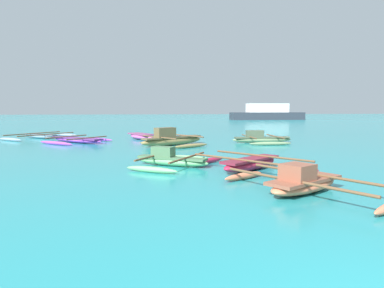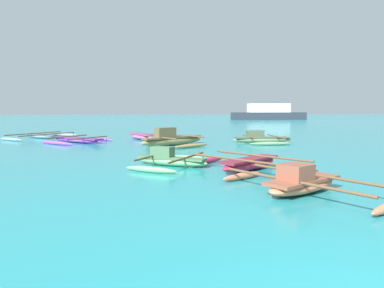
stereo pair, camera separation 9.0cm
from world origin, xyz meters
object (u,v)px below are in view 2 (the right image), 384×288
moored_boat_0 (302,183)px  moored_boat_4 (170,160)px  moored_boat_3 (41,136)px  distant_ferry (268,113)px  moored_boat_7 (142,136)px  moored_boat_2 (261,139)px  moored_boat_5 (78,140)px  moored_boat_1 (172,139)px  moored_boat_6 (250,164)px

moored_boat_0 → moored_boat_4: bearing=92.5°
moored_boat_3 → distant_ferry: bearing=88.8°
moored_boat_7 → moored_boat_2: bearing=36.2°
moored_boat_3 → moored_boat_4: moored_boat_4 is taller
moored_boat_3 → moored_boat_5: (3.06, -3.41, 0.01)m
moored_boat_0 → moored_boat_1: moored_boat_1 is taller
moored_boat_1 → moored_boat_4: moored_boat_1 is taller
moored_boat_1 → distant_ferry: (21.05, 41.20, 0.87)m
moored_boat_0 → moored_boat_6: moored_boat_0 is taller
moored_boat_1 → moored_boat_2: (5.48, 0.74, -0.09)m
moored_boat_4 → distant_ferry: bearing=97.8°
moored_boat_3 → distant_ferry: (29.63, 35.38, 1.05)m
moored_boat_0 → moored_boat_1: bearing=71.0°
moored_boat_2 → moored_boat_6: (-3.48, -8.77, -0.03)m
moored_boat_7 → moored_boat_5: bearing=-98.1°
moored_boat_2 → distant_ferry: size_ratio=0.27×
moored_boat_2 → moored_boat_5: (-11.00, 1.67, -0.07)m
moored_boat_1 → moored_boat_2: bearing=-24.8°
moored_boat_5 → moored_boat_0: bearing=-19.3°
moored_boat_3 → moored_boat_7: moored_boat_7 is taller
moored_boat_2 → moored_boat_4: bearing=-127.4°
moored_boat_5 → moored_boat_3: bearing=172.8°
moored_boat_5 → moored_boat_7: bearing=62.4°
moored_boat_7 → moored_boat_3: bearing=-134.9°
moored_boat_4 → moored_boat_5: (-4.92, 9.22, -0.05)m
moored_boat_1 → distant_ferry: bearing=30.4°
moored_boat_5 → moored_boat_4: bearing=-21.0°
moored_boat_3 → moored_boat_6: moored_boat_6 is taller
moored_boat_6 → moored_boat_0: bearing=-122.9°
moored_boat_4 → moored_boat_1: bearing=117.0°
moored_boat_6 → moored_boat_7: (-3.66, 11.96, 0.01)m
moored_boat_1 → moored_boat_7: bearing=80.4°
moored_boat_2 → moored_boat_6: 9.43m
moored_boat_5 → moored_boat_6: moored_boat_6 is taller
moored_boat_0 → distant_ferry: bearing=39.8°
moored_boat_4 → moored_boat_6: (2.60, -1.22, -0.01)m
moored_boat_0 → moored_boat_2: (3.19, 11.98, -0.01)m
moored_boat_0 → moored_boat_5: (-7.81, 13.65, -0.08)m
moored_boat_6 → distant_ferry: size_ratio=0.32×
moored_boat_2 → moored_boat_7: bearing=157.3°
moored_boat_0 → moored_boat_6: size_ratio=1.01×
moored_boat_5 → moored_boat_7: moored_boat_7 is taller
moored_boat_3 → moored_boat_7: 7.17m
moored_boat_4 → moored_boat_0: bearing=-24.8°
moored_boat_0 → moored_boat_4: (-2.89, 4.43, -0.03)m
moored_boat_3 → moored_boat_5: 4.58m
moored_boat_4 → moored_boat_7: 10.79m
moored_boat_2 → moored_boat_3: bearing=161.5°
moored_boat_2 → distant_ferry: 43.36m
moored_boat_5 → distant_ferry: distant_ferry is taller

